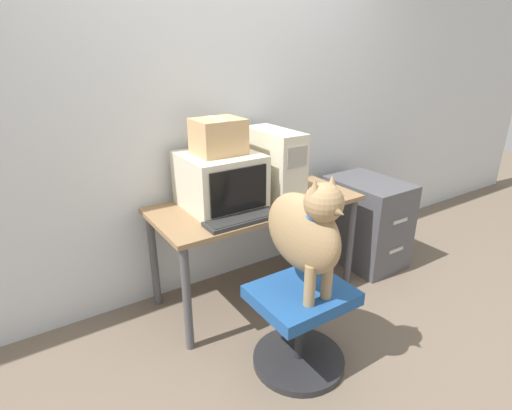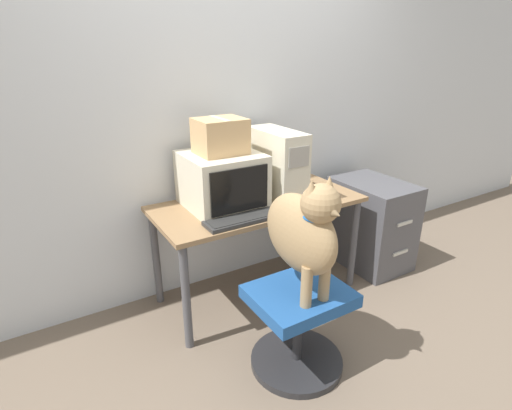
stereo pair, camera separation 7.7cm
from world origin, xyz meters
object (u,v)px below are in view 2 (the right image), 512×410
Objects in this scene: filing_cabinet at (371,223)px; office_chair at (298,324)px; crt_monitor at (222,180)px; dog at (304,230)px; cardboard_box at (220,136)px; pc_tower at (276,164)px; keyboard at (243,219)px.

office_chair is at bearing -152.19° from filing_cabinet.
dog is at bearing -86.59° from crt_monitor.
dog reaches higher than crt_monitor.
cardboard_box reaches higher than crt_monitor.
cardboard_box is (-0.00, 0.00, 0.28)m from crt_monitor.
crt_monitor is 0.79m from dog.
filing_cabinet is (0.85, -0.11, -0.59)m from pc_tower.
office_chair is 0.79× the size of dog.
keyboard is at bearing -92.88° from crt_monitor.
pc_tower is at bearing 172.45° from filing_cabinet.
cardboard_box reaches higher than pc_tower.
office_chair is 1.77× the size of cardboard_box.
dog is 0.93× the size of filing_cabinet.
filing_cabinet is (1.25, 0.15, -0.37)m from keyboard.
crt_monitor is 0.28m from cardboard_box.
cardboard_box is at bearing 87.16° from keyboard.
pc_tower is 0.45m from cardboard_box.
filing_cabinet is 1.49m from cardboard_box.
keyboard is 1.61× the size of cardboard_box.
keyboard is 0.72× the size of dog.
dog is (-0.34, -0.75, -0.10)m from pc_tower.
pc_tower is 0.52m from keyboard.
crt_monitor reaches higher than office_chair.
pc_tower is 0.95× the size of office_chair.
keyboard is at bearing -92.84° from cardboard_box.
crt_monitor is at bearing 87.12° from keyboard.
pc_tower is (0.39, -0.04, 0.06)m from crt_monitor.
pc_tower is 0.76× the size of dog.
crt_monitor is at bearing -90.00° from cardboard_box.
dog reaches higher than office_chair.
filing_cabinet reaches higher than office_chair.
cardboard_box is at bearing 173.01° from filing_cabinet.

